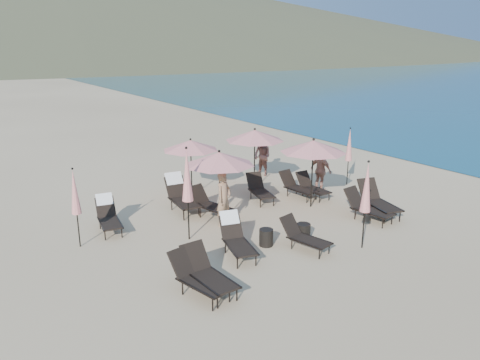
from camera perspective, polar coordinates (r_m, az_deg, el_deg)
ground at (r=13.96m, az=10.56°, el=-7.26°), size 800.00×800.00×0.00m
volcanic_headland at (r=322.62m, az=-19.89°, el=19.10°), size 690.00×690.00×55.00m
lounger_0 at (r=10.84m, az=-5.17°, el=-11.69°), size 0.96×1.71×0.93m
lounger_1 at (r=10.98m, az=-3.99°, el=-11.20°), size 0.74×1.70×0.96m
lounger_2 at (r=12.71m, az=-0.50°, el=-6.95°), size 0.98×1.76×1.04m
lounger_3 at (r=13.15m, az=7.76°, el=-6.75°), size 0.88×1.56×0.85m
lounger_4 at (r=15.68m, az=15.21°, el=-3.15°), size 0.84×1.72×0.95m
lounger_5 at (r=16.28m, az=16.44°, el=-2.36°), size 1.15×1.94×1.05m
lounger_6 at (r=14.90m, az=-15.80°, el=-4.12°), size 0.81×1.65×0.99m
lounger_7 at (r=16.09m, az=-7.23°, el=-1.76°), size 0.86×1.94×1.18m
lounger_8 at (r=15.54m, az=-3.80°, el=-2.82°), size 0.98×1.70×0.92m
lounger_9 at (r=16.99m, az=2.40°, el=-1.14°), size 0.98×1.68×0.91m
lounger_10 at (r=17.61m, az=8.75°, el=-0.78°), size 0.59×1.49×0.85m
lounger_11 at (r=17.54m, az=6.95°, el=-0.71°), size 0.78×1.62×0.90m
umbrella_open_0 at (r=14.41m, az=-2.55°, el=2.63°), size 2.22×2.22×2.39m
umbrella_open_1 at (r=16.07m, az=8.92°, el=4.07°), size 2.27×2.27×2.45m
umbrella_open_2 at (r=17.14m, az=-6.04°, el=4.24°), size 2.06×2.06×2.22m
umbrella_open_3 at (r=17.86m, az=1.81°, el=5.47°), size 2.27×2.27×2.44m
umbrella_closed_0 at (r=13.09m, az=15.18°, el=-0.93°), size 0.30×0.30×2.53m
umbrella_closed_1 at (r=19.10m, az=13.18°, el=4.16°), size 0.28×0.28×2.35m
umbrella_closed_2 at (r=13.54m, az=-19.50°, el=-1.43°), size 0.27×0.27×2.31m
umbrella_closed_3 at (r=13.25m, az=-6.46°, el=0.51°), size 0.32×0.32×2.77m
side_table_0 at (r=13.33m, az=3.21°, el=-7.00°), size 0.40×0.40×0.49m
side_table_1 at (r=13.84m, az=7.74°, el=-6.25°), size 0.41×0.41×0.48m
beachgoer_a at (r=14.59m, az=-1.99°, el=-2.30°), size 0.74×0.65×1.72m
beachgoer_b at (r=20.21m, az=2.73°, el=2.94°), size 0.79×0.93×1.70m
beachgoer_c at (r=18.19m, az=9.85°, el=1.18°), size 0.49×1.02×1.69m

